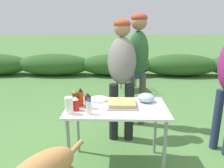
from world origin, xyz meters
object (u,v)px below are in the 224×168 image
beer_bottle (75,98)px  standing_person_in_navy_coat (138,56)px  food_tray (122,104)px  ketchup_bottle (75,104)px  plate_stack (98,99)px  bbq_sauce_bottle (87,101)px  folding_table (116,113)px  mayo_bottle (89,106)px  standing_person_in_dark_puffer (122,66)px  camp_chair_green_behind_table (132,73)px  mixing_bowl (146,98)px  hot_sauce_bottle (80,97)px  paper_cup_stack (69,106)px

beer_bottle → standing_person_in_navy_coat: standing_person_in_navy_coat is taller
food_tray → ketchup_bottle: 0.51m
food_tray → plate_stack: size_ratio=1.54×
plate_stack → bbq_sauce_bottle: 0.26m
folding_table → mayo_bottle: mayo_bottle is taller
food_tray → standing_person_in_dark_puffer: bearing=89.5°
beer_bottle → camp_chair_green_behind_table: beer_bottle is taller
beer_bottle → standing_person_in_navy_coat: 1.40m
folding_table → mixing_bowl: (0.34, 0.17, 0.13)m
camp_chair_green_behind_table → hot_sauce_bottle: bearing=-118.2°
folding_table → hot_sauce_bottle: hot_sauce_bottle is taller
hot_sauce_bottle → beer_bottle: (-0.06, -0.03, 0.00)m
mixing_bowl → standing_person_in_navy_coat: (-0.02, 0.95, 0.35)m
paper_cup_stack → standing_person_in_navy_coat: 1.58m
paper_cup_stack → beer_bottle: (0.02, 0.19, 0.01)m
folding_table → camp_chair_green_behind_table: camp_chair_green_behind_table is taller
mixing_bowl → paper_cup_stack: size_ratio=1.12×
mayo_bottle → standing_person_in_navy_coat: 1.49m
ketchup_bottle → camp_chair_green_behind_table: 3.14m
mixing_bowl → standing_person_in_navy_coat: size_ratio=0.11×
paper_cup_stack → beer_bottle: bearing=82.9°
hot_sauce_bottle → camp_chair_green_behind_table: bearing=75.0°
paper_cup_stack → ketchup_bottle: paper_cup_stack is taller
bbq_sauce_bottle → camp_chair_green_behind_table: bbq_sauce_bottle is taller
paper_cup_stack → standing_person_in_navy_coat: (0.80, 1.32, 0.31)m
hot_sauce_bottle → mayo_bottle: size_ratio=1.20×
beer_bottle → ketchup_bottle: bearing=-77.7°
folding_table → mayo_bottle: size_ratio=6.42×
plate_stack → paper_cup_stack: size_ratio=1.20×
hot_sauce_bottle → beer_bottle: beer_bottle is taller
hot_sauce_bottle → mixing_bowl: bearing=11.1°
mixing_bowl → beer_bottle: (-0.79, -0.18, 0.05)m
folding_table → paper_cup_stack: bearing=-157.4°
food_tray → ketchup_bottle: ketchup_bottle is taller
mixing_bowl → camp_chair_green_behind_table: mixing_bowl is taller
folding_table → beer_bottle: beer_bottle is taller
bbq_sauce_bottle → mayo_bottle: bbq_sauce_bottle is taller
camp_chair_green_behind_table → folding_table: bearing=-110.6°
paper_cup_stack → bbq_sauce_bottle: paper_cup_stack is taller
standing_person_in_dark_puffer → camp_chair_green_behind_table: 2.26m
ketchup_bottle → beer_bottle: (-0.02, 0.10, 0.03)m
hot_sauce_bottle → beer_bottle: size_ratio=0.99×
ketchup_bottle → camp_chair_green_behind_table: size_ratio=0.18×
folding_table → bbq_sauce_bottle: bearing=-171.7°
food_tray → mayo_bottle: size_ratio=1.90×
bbq_sauce_bottle → hot_sauce_bottle: hot_sauce_bottle is taller
food_tray → mixing_bowl: bearing=27.4°
ketchup_bottle → hot_sauce_bottle: bearing=74.9°
camp_chair_green_behind_table → beer_bottle: bearing=-119.1°
hot_sauce_bottle → bbq_sauce_bottle: bearing=-38.8°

